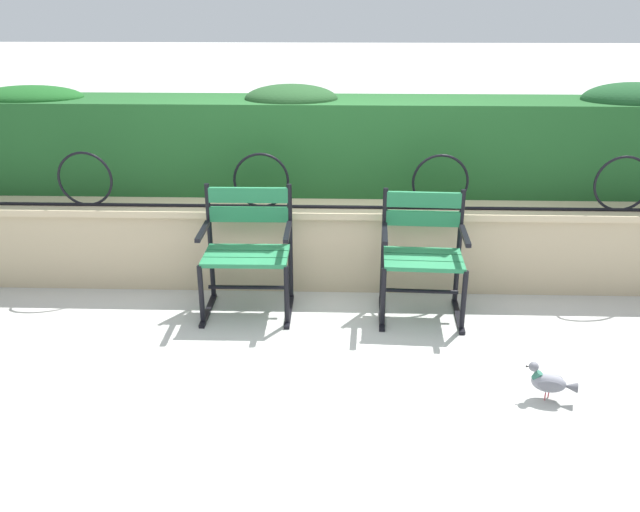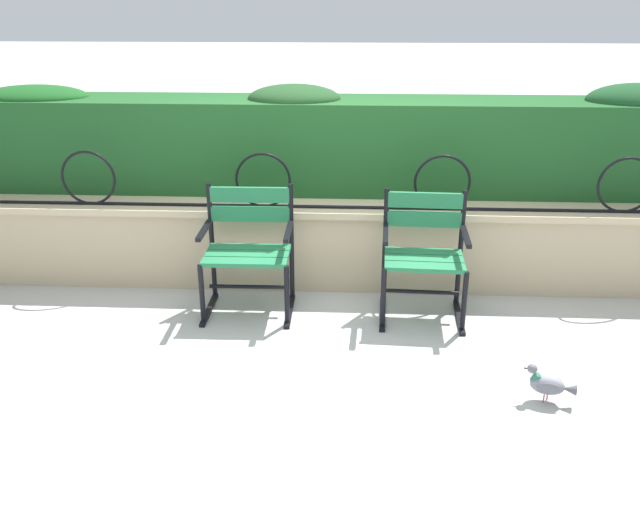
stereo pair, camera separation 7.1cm
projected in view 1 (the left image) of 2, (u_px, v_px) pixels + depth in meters
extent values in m
plane|color=#ADADA8|center=(319.00, 342.00, 4.36)|extent=(60.00, 60.00, 0.00)
cube|color=tan|center=(323.00, 248.00, 5.15)|extent=(7.76, 0.35, 0.60)
cube|color=#CBB58F|center=(324.00, 208.00, 5.03)|extent=(7.76, 0.41, 0.05)
cylinder|color=black|center=(323.00, 207.00, 4.95)|extent=(7.21, 0.02, 0.02)
torus|color=black|center=(85.00, 179.00, 4.93)|extent=(0.42, 0.02, 0.42)
torus|color=black|center=(261.00, 181.00, 4.89)|extent=(0.42, 0.02, 0.42)
torus|color=black|center=(440.00, 182.00, 4.85)|extent=(0.42, 0.02, 0.42)
torus|color=black|center=(622.00, 184.00, 4.81)|extent=(0.42, 0.02, 0.42)
cube|color=#1E5123|center=(325.00, 144.00, 5.35)|extent=(7.60, 0.64, 0.73)
ellipsoid|color=#1A531E|center=(29.00, 98.00, 5.29)|extent=(0.88, 0.58, 0.18)
ellipsoid|color=#204521|center=(291.00, 99.00, 5.23)|extent=(0.74, 0.58, 0.23)
ellipsoid|color=#1C4924|center=(635.00, 100.00, 5.14)|extent=(0.83, 0.58, 0.28)
cube|color=#237547|center=(244.00, 263.00, 4.48)|extent=(0.59, 0.13, 0.03)
cube|color=#237547|center=(246.00, 256.00, 4.61)|extent=(0.59, 0.13, 0.03)
cube|color=#237547|center=(249.00, 249.00, 4.74)|extent=(0.59, 0.13, 0.03)
cube|color=#237547|center=(248.00, 195.00, 4.70)|extent=(0.59, 0.04, 0.11)
cube|color=#237547|center=(249.00, 214.00, 4.75)|extent=(0.59, 0.04, 0.11)
cylinder|color=black|center=(290.00, 243.00, 4.82)|extent=(0.04, 0.04, 0.89)
cylinder|color=black|center=(287.00, 296.00, 4.51)|extent=(0.04, 0.04, 0.44)
cube|color=black|center=(289.00, 311.00, 4.76)|extent=(0.05, 0.52, 0.02)
cube|color=black|center=(288.00, 232.00, 4.54)|extent=(0.04, 0.40, 0.03)
cylinder|color=black|center=(210.00, 243.00, 4.84)|extent=(0.04, 0.04, 0.89)
cylinder|color=black|center=(201.00, 295.00, 4.52)|extent=(0.04, 0.04, 0.44)
cube|color=black|center=(208.00, 310.00, 4.77)|extent=(0.05, 0.52, 0.02)
cube|color=black|center=(203.00, 231.00, 4.55)|extent=(0.04, 0.40, 0.03)
cylinder|color=black|center=(248.00, 287.00, 4.70)|extent=(0.56, 0.03, 0.03)
cube|color=#237547|center=(425.00, 267.00, 4.42)|extent=(0.55, 0.15, 0.03)
cube|color=#237547|center=(423.00, 259.00, 4.55)|extent=(0.55, 0.15, 0.03)
cube|color=#237547|center=(422.00, 252.00, 4.67)|extent=(0.55, 0.15, 0.03)
cube|color=#237547|center=(424.00, 200.00, 4.64)|extent=(0.54, 0.06, 0.11)
cube|color=#237547|center=(423.00, 218.00, 4.69)|extent=(0.54, 0.06, 0.11)
cylinder|color=black|center=(459.00, 248.00, 4.75)|extent=(0.04, 0.04, 0.87)
cylinder|color=black|center=(464.00, 301.00, 4.43)|extent=(0.04, 0.04, 0.44)
cube|color=black|center=(458.00, 316.00, 4.68)|extent=(0.06, 0.52, 0.02)
cube|color=black|center=(465.00, 236.00, 4.46)|extent=(0.05, 0.40, 0.03)
cylinder|color=black|center=(384.00, 246.00, 4.79)|extent=(0.04, 0.04, 0.87)
cylinder|color=black|center=(383.00, 298.00, 4.47)|extent=(0.04, 0.04, 0.44)
cube|color=black|center=(382.00, 313.00, 4.73)|extent=(0.06, 0.52, 0.02)
cube|color=black|center=(385.00, 234.00, 4.50)|extent=(0.05, 0.40, 0.03)
cylinder|color=black|center=(421.00, 291.00, 4.64)|extent=(0.51, 0.05, 0.03)
ellipsoid|color=gray|center=(549.00, 383.00, 3.71)|extent=(0.21, 0.14, 0.11)
cylinder|color=#2D6B56|center=(537.00, 376.00, 3.71)|extent=(0.07, 0.06, 0.06)
sphere|color=slate|center=(534.00, 367.00, 3.70)|extent=(0.06, 0.06, 0.06)
cone|color=black|center=(528.00, 366.00, 3.71)|extent=(0.02, 0.02, 0.01)
cone|color=#595960|center=(570.00, 387.00, 3.68)|extent=(0.09, 0.08, 0.06)
ellipsoid|color=slate|center=(551.00, 386.00, 3.67)|extent=(0.14, 0.06, 0.07)
ellipsoid|color=slate|center=(550.00, 378.00, 3.74)|extent=(0.14, 0.06, 0.07)
cylinder|color=#C6515B|center=(545.00, 396.00, 3.72)|extent=(0.01, 0.01, 0.05)
cylinder|color=#C6515B|center=(549.00, 393.00, 3.75)|extent=(0.01, 0.01, 0.05)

